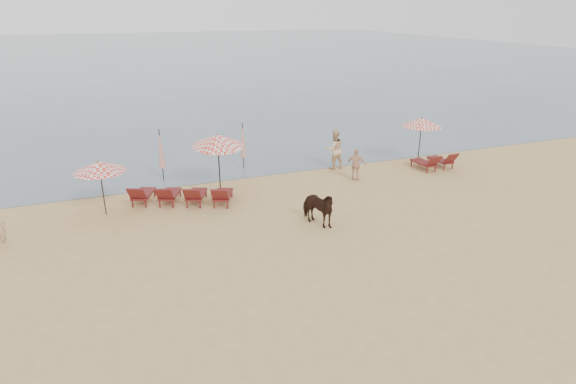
% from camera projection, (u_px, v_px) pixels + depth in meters
% --- Properties ---
extents(ground, '(120.00, 120.00, 0.00)m').
position_uv_depth(ground, '(351.00, 287.00, 13.73)').
color(ground, tan).
rests_on(ground, ground).
extents(sea, '(160.00, 140.00, 0.06)m').
position_uv_depth(sea, '(132.00, 53.00, 83.32)').
color(sea, '#51606B').
rests_on(sea, ground).
extents(lounger_cluster_left, '(4.25, 3.05, 0.62)m').
position_uv_depth(lounger_cluster_left, '(182.00, 194.00, 19.30)').
color(lounger_cluster_left, maroon).
rests_on(lounger_cluster_left, ground).
extents(lounger_cluster_right, '(1.76, 1.70, 0.60)m').
position_uv_depth(lounger_cluster_right, '(435.00, 161.00, 23.53)').
color(lounger_cluster_right, maroon).
rests_on(lounger_cluster_right, ground).
extents(umbrella_open_left_a, '(1.89, 1.89, 2.15)m').
position_uv_depth(umbrella_open_left_a, '(99.00, 167.00, 17.81)').
color(umbrella_open_left_a, black).
rests_on(umbrella_open_left_a, ground).
extents(umbrella_open_left_b, '(2.10, 2.14, 2.68)m').
position_uv_depth(umbrella_open_left_b, '(218.00, 140.00, 19.83)').
color(umbrella_open_left_b, black).
rests_on(umbrella_open_left_b, ground).
extents(umbrella_open_right, '(1.96, 1.96, 2.39)m').
position_uv_depth(umbrella_open_right, '(422.00, 122.00, 23.70)').
color(umbrella_open_right, black).
rests_on(umbrella_open_right, ground).
extents(umbrella_closed_left, '(0.29, 0.29, 2.39)m').
position_uv_depth(umbrella_closed_left, '(161.00, 149.00, 21.68)').
color(umbrella_closed_left, black).
rests_on(umbrella_closed_left, ground).
extents(umbrella_closed_right, '(0.28, 0.28, 2.27)m').
position_uv_depth(umbrella_closed_right, '(243.00, 141.00, 23.33)').
color(umbrella_closed_right, black).
rests_on(umbrella_closed_right, ground).
extents(cow, '(1.35, 1.79, 1.37)m').
position_uv_depth(cow, '(317.00, 208.00, 17.34)').
color(cow, black).
rests_on(cow, ground).
extents(beachgoer_right_a, '(0.95, 0.75, 1.95)m').
position_uv_depth(beachgoer_right_a, '(334.00, 149.00, 23.43)').
color(beachgoer_right_a, '#E2B98D').
rests_on(beachgoer_right_a, ground).
extents(beachgoer_right_b, '(0.92, 0.83, 1.50)m').
position_uv_depth(beachgoer_right_b, '(356.00, 165.00, 21.88)').
color(beachgoer_right_b, '#DBA789').
rests_on(beachgoer_right_b, ground).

